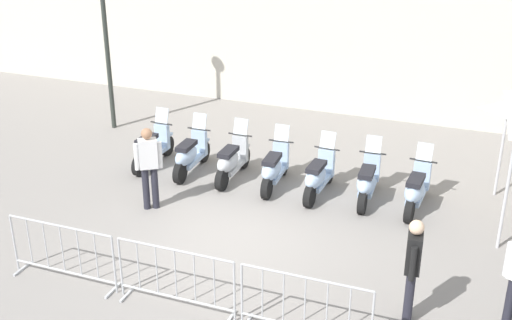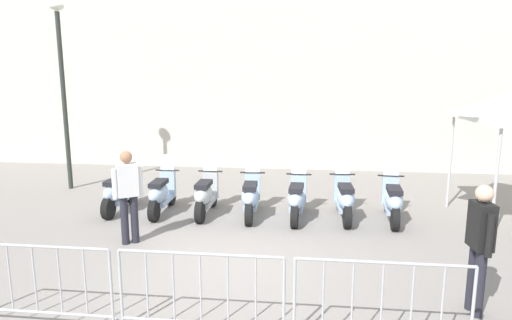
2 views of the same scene
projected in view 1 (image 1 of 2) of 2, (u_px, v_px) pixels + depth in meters
name	position (u px, v px, depth m)	size (l,w,h in m)	color
ground_plane	(230.00, 242.00, 12.23)	(120.00, 120.00, 0.00)	gray
motorcycle_0	(151.00, 148.00, 15.17)	(0.56, 1.73, 1.24)	black
motorcycle_1	(190.00, 155.00, 14.82)	(0.56, 1.72, 1.24)	black
motorcycle_2	(232.00, 161.00, 14.50)	(0.56, 1.73, 1.24)	black
motorcycle_3	(274.00, 168.00, 14.15)	(0.56, 1.72, 1.24)	black
motorcycle_4	(318.00, 176.00, 13.79)	(0.59, 1.72, 1.24)	black
motorcycle_5	(367.00, 181.00, 13.56)	(0.56, 1.72, 1.24)	black
motorcycle_6	(416.00, 190.00, 13.21)	(0.60, 1.72, 1.24)	black
barrier_segment_0	(63.00, 254.00, 10.89)	(1.99, 0.56, 1.07)	#B2B5B7
barrier_segment_1	(176.00, 279.00, 10.21)	(1.99, 0.56, 1.07)	#B2B5B7
barrier_segment_2	(305.00, 308.00, 9.54)	(1.99, 0.56, 1.07)	#B2B5B7
street_lamp	(104.00, 15.00, 16.43)	(0.36, 0.36, 4.84)	#2D332D
officer_near_row_end	(149.00, 164.00, 13.08)	(0.49, 0.37, 1.73)	#23232D
officer_mid_plaza	(412.00, 265.00, 9.74)	(0.23, 0.55, 1.73)	#23232D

